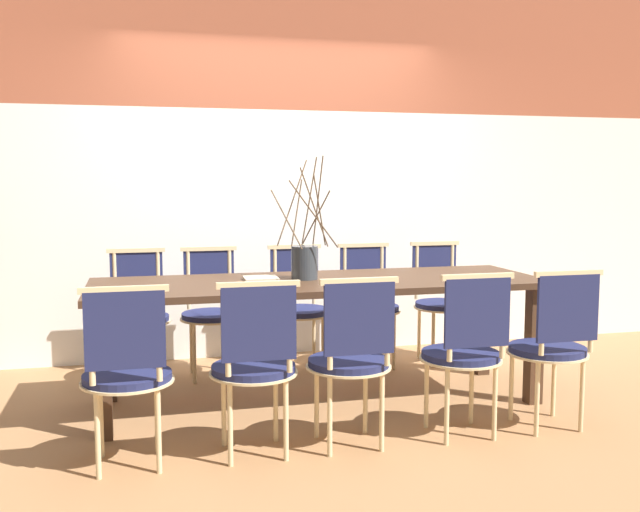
% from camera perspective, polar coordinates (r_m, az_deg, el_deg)
% --- Properties ---
extents(ground_plane, '(16.00, 16.00, 0.00)m').
position_cam_1_polar(ground_plane, '(4.60, 0.00, -11.56)').
color(ground_plane, '#9E7047').
extents(wall_rear, '(12.00, 0.06, 3.20)m').
position_cam_1_polar(wall_rear, '(5.69, -3.33, 8.15)').
color(wall_rear, white).
rests_on(wall_rear, ground_plane).
extents(dining_table, '(2.79, 0.91, 0.78)m').
position_cam_1_polar(dining_table, '(4.44, 0.00, -3.13)').
color(dining_table, '#422B1C').
rests_on(dining_table, ground_plane).
extents(chair_near_leftend, '(0.45, 0.45, 0.92)m').
position_cam_1_polar(chair_near_leftend, '(3.57, -15.19, -8.69)').
color(chair_near_leftend, '#1E234C').
rests_on(chair_near_leftend, ground_plane).
extents(chair_near_left, '(0.45, 0.45, 0.92)m').
position_cam_1_polar(chair_near_left, '(3.61, -5.23, -8.34)').
color(chair_near_left, '#1E234C').
rests_on(chair_near_left, ground_plane).
extents(chair_near_center, '(0.45, 0.45, 0.92)m').
position_cam_1_polar(chair_near_center, '(3.72, 2.52, -7.89)').
color(chair_near_center, '#1E234C').
rests_on(chair_near_center, ground_plane).
extents(chair_near_right, '(0.45, 0.45, 0.92)m').
position_cam_1_polar(chair_near_right, '(3.94, 11.51, -7.19)').
color(chair_near_right, '#1E234C').
rests_on(chair_near_right, ground_plane).
extents(chair_near_rightend, '(0.45, 0.45, 0.92)m').
position_cam_1_polar(chair_near_rightend, '(4.20, 18.10, -6.57)').
color(chair_near_rightend, '#1E234C').
rests_on(chair_near_rightend, ground_plane).
extents(chair_far_leftend, '(0.45, 0.45, 0.92)m').
position_cam_1_polar(chair_far_leftend, '(5.12, -14.40, -4.19)').
color(chair_far_leftend, '#1E234C').
rests_on(chair_far_leftend, ground_plane).
extents(chair_far_left, '(0.45, 0.45, 0.92)m').
position_cam_1_polar(chair_far_left, '(5.14, -8.69, -4.03)').
color(chair_far_left, '#1E234C').
rests_on(chair_far_left, ground_plane).
extents(chair_far_center, '(0.45, 0.45, 0.92)m').
position_cam_1_polar(chair_far_center, '(5.24, -1.74, -3.77)').
color(chair_far_center, '#1E234C').
rests_on(chair_far_center, ground_plane).
extents(chair_far_right, '(0.45, 0.45, 0.92)m').
position_cam_1_polar(chair_far_right, '(5.38, 3.89, -3.52)').
color(chair_far_right, '#1E234C').
rests_on(chair_far_right, ground_plane).
extents(chair_far_rightend, '(0.45, 0.45, 0.92)m').
position_cam_1_polar(chair_far_rightend, '(5.59, 9.64, -3.23)').
color(chair_far_rightend, '#1E234C').
rests_on(chair_far_rightend, ground_plane).
extents(vase_centerpiece, '(0.38, 0.37, 0.77)m').
position_cam_1_polar(vase_centerpiece, '(4.45, -1.24, -0.32)').
color(vase_centerpiece, '#33383D').
rests_on(vase_centerpiece, dining_table).
extents(book_stack, '(0.21, 0.20, 0.02)m').
position_cam_1_polar(book_stack, '(4.43, -4.77, -1.81)').
color(book_stack, beige).
rests_on(book_stack, dining_table).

